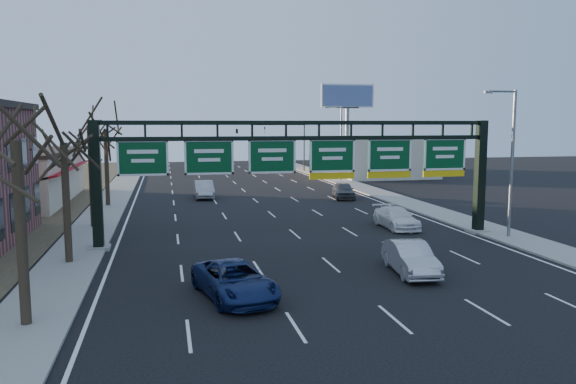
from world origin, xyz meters
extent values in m
plane|color=black|center=(0.00, 0.00, 0.00)|extent=(160.00, 160.00, 0.00)
cube|color=gray|center=(-12.80, 20.00, 0.06)|extent=(3.00, 120.00, 0.12)
cube|color=gray|center=(12.80, 20.00, 0.06)|extent=(3.00, 120.00, 0.12)
cube|color=white|center=(0.00, 20.00, 0.01)|extent=(21.60, 120.00, 0.01)
cube|color=black|center=(-11.70, 8.00, 3.60)|extent=(0.55, 0.55, 7.20)
cube|color=gray|center=(-11.70, 8.00, 0.10)|extent=(1.20, 1.20, 0.20)
cube|color=black|center=(11.70, 8.00, 3.60)|extent=(0.55, 0.55, 7.20)
cube|color=gray|center=(11.70, 8.00, 0.10)|extent=(1.20, 1.20, 0.20)
cube|color=black|center=(0.00, 8.00, 7.05)|extent=(23.40, 0.25, 0.25)
cube|color=black|center=(0.00, 8.00, 6.15)|extent=(23.40, 0.25, 0.25)
cube|color=#04421D|center=(-9.17, 8.00, 5.10)|extent=(2.80, 0.10, 2.00)
cube|color=#04421D|center=(-5.50, 8.00, 5.10)|extent=(2.80, 0.10, 2.00)
cube|color=#04421D|center=(-1.83, 8.00, 5.10)|extent=(2.80, 0.10, 2.00)
cube|color=#04421D|center=(1.83, 8.00, 5.10)|extent=(2.80, 0.10, 2.00)
cube|color=yellow|center=(1.83, 8.00, 3.88)|extent=(2.80, 0.10, 0.40)
cube|color=#04421D|center=(5.50, 8.00, 5.10)|extent=(2.80, 0.10, 2.00)
cube|color=yellow|center=(5.50, 8.00, 3.88)|extent=(2.80, 0.10, 0.40)
cube|color=#04421D|center=(9.17, 8.00, 5.10)|extent=(2.80, 0.10, 2.00)
cube|color=yellow|center=(9.17, 8.00, 3.88)|extent=(2.80, 0.10, 0.40)
cube|color=#BEB59E|center=(-21.50, 29.00, 2.20)|extent=(10.00, 18.00, 4.40)
cube|color=#332B26|center=(-21.50, 29.00, 4.55)|extent=(10.40, 18.40, 0.30)
cube|color=#A21018|center=(-16.40, 29.00, 3.00)|extent=(1.20, 18.00, 0.40)
cube|color=#BEB59E|center=(20.00, 50.00, 2.50)|extent=(12.00, 20.00, 5.00)
cylinder|color=#2E2419|center=(-12.80, -4.00, 3.35)|extent=(0.36, 0.36, 6.46)
cylinder|color=#2E2419|center=(-12.80, 5.00, 3.16)|extent=(0.36, 0.36, 6.08)
cylinder|color=#2E2419|center=(-12.80, 15.00, 3.54)|extent=(0.36, 0.36, 6.84)
cylinder|color=#2E2419|center=(-12.80, 25.00, 3.35)|extent=(0.36, 0.36, 6.46)
cylinder|color=slate|center=(12.60, 6.00, 4.62)|extent=(0.20, 0.20, 9.00)
cylinder|color=slate|center=(11.70, 6.00, 9.02)|extent=(1.80, 0.12, 0.12)
cube|color=slate|center=(10.80, 6.00, 8.97)|extent=(0.50, 0.22, 0.15)
cylinder|color=slate|center=(12.60, 40.00, 4.62)|extent=(0.20, 0.20, 9.00)
cylinder|color=slate|center=(11.70, 40.00, 9.02)|extent=(1.80, 0.12, 0.12)
cube|color=slate|center=(10.80, 40.00, 8.97)|extent=(0.50, 0.22, 0.15)
cylinder|color=slate|center=(15.00, 45.00, 4.50)|extent=(0.50, 0.50, 9.00)
cube|color=slate|center=(15.00, 45.00, 9.00)|extent=(3.00, 0.30, 0.20)
cube|color=white|center=(15.00, 45.00, 10.50)|extent=(7.00, 0.30, 3.00)
cube|color=#4F649E|center=(15.00, 44.80, 10.50)|extent=(6.60, 0.05, 2.60)
cylinder|color=black|center=(11.80, 55.00, 3.50)|extent=(0.18, 0.18, 7.00)
cylinder|color=black|center=(8.00, 55.00, 6.80)|extent=(7.60, 0.14, 0.14)
imported|color=black|center=(6.00, 55.00, 6.00)|extent=(0.20, 0.20, 1.00)
imported|color=black|center=(2.00, 55.00, 6.00)|extent=(0.54, 0.54, 1.62)
imported|color=navy|center=(-5.34, -2.28, 0.73)|extent=(3.49, 5.62, 1.45)
imported|color=#B0B0B5|center=(3.18, -0.35, 0.75)|extent=(2.05, 4.69, 1.50)
imported|color=white|center=(7.15, 10.59, 0.69)|extent=(1.96, 4.76, 1.38)
imported|color=#44464A|center=(8.33, 25.70, 0.76)|extent=(2.55, 4.71, 1.52)
imported|color=#A1A1A5|center=(-4.46, 28.80, 0.80)|extent=(1.71, 4.88, 1.61)
camera|label=1|loc=(-7.93, -24.26, 7.03)|focal=35.00mm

